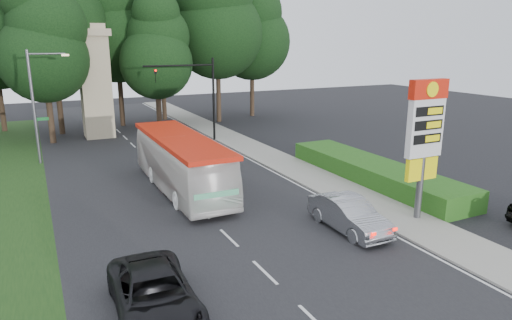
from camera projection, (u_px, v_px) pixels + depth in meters
name	position (u px, v px, depth m)	size (l,w,h in m)	color
ground	(271.00, 279.00, 16.85)	(120.00, 120.00, 0.00)	black
road_surface	(177.00, 188.00, 27.28)	(14.00, 80.00, 0.02)	black
sidewalk_right	(299.00, 170.00, 30.89)	(3.00, 80.00, 0.12)	gray
grass_verge_left	(2.00, 182.00, 28.46)	(5.00, 50.00, 0.02)	#193814
hedge	(373.00, 172.00, 28.55)	(3.00, 14.00, 1.20)	#215115
gas_station_pylon	(425.00, 131.00, 21.38)	(2.10, 0.45, 6.85)	#59595E
traffic_signal_mast	(199.00, 88.00, 38.96)	(6.10, 0.35, 7.20)	black
streetlight_signs	(36.00, 102.00, 31.90)	(2.75, 0.98, 8.00)	#59595E
monument	(95.00, 81.00, 40.80)	(3.00, 3.00, 10.05)	tan
tree_center_left	(48.00, 1.00, 40.40)	(10.08, 10.08, 19.80)	#2D2116
tree_center_right	(115.00, 15.00, 44.94)	(9.24, 9.24, 18.15)	#2D2116
tree_east_near	(160.00, 31.00, 49.15)	(8.12, 8.12, 15.95)	#2D2116
tree_east_mid	(217.00, 14.00, 47.37)	(9.52, 9.52, 18.70)	#2D2116
tree_far_east	(252.00, 25.00, 51.49)	(8.68, 8.68, 17.05)	#2D2116
tree_monument_left	(42.00, 40.00, 37.34)	(7.28, 7.28, 14.30)	#2D2116
tree_monument_right	(156.00, 47.00, 41.98)	(6.72, 6.72, 13.20)	#2D2116
transit_bus	(181.00, 164.00, 26.59)	(2.69, 11.51, 3.20)	white
sedan_silver	(349.00, 214.00, 21.03)	(1.64, 4.70, 1.55)	#95979C
suv_charcoal	(154.00, 295.00, 14.41)	(2.47, 5.35, 1.49)	black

